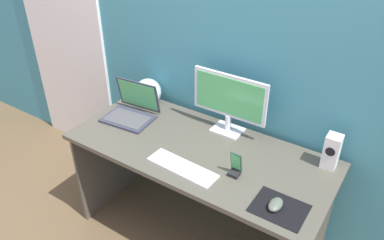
% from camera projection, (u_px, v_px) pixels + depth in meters
% --- Properties ---
extents(ground_plane, '(8.00, 8.00, 0.00)m').
position_uv_depth(ground_plane, '(198.00, 234.00, 2.56)').
color(ground_plane, brown).
extents(wall_back, '(6.00, 0.04, 2.50)m').
position_uv_depth(wall_back, '(236.00, 38.00, 2.17)').
color(wall_back, teal).
rests_on(wall_back, ground_plane).
extents(door_left, '(0.82, 0.02, 2.02)m').
position_uv_depth(door_left, '(64.00, 32.00, 2.95)').
color(door_left, white).
rests_on(door_left, ground_plane).
extents(desk, '(1.52, 0.67, 0.72)m').
position_uv_depth(desk, '(199.00, 168.00, 2.26)').
color(desk, '#4C493E').
rests_on(desk, ground_plane).
extents(monitor, '(0.47, 0.14, 0.37)m').
position_uv_depth(monitor, '(229.00, 101.00, 2.22)').
color(monitor, silver).
rests_on(monitor, desk).
extents(speaker_right, '(0.08, 0.08, 0.20)m').
position_uv_depth(speaker_right, '(332.00, 151.00, 1.99)').
color(speaker_right, white).
rests_on(speaker_right, desk).
extents(laptop, '(0.33, 0.29, 0.22)m').
position_uv_depth(laptop, '(131.00, 111.00, 2.44)').
color(laptop, '#313545').
rests_on(laptop, desk).
extents(fishbowl, '(0.18, 0.18, 0.18)m').
position_uv_depth(fishbowl, '(148.00, 92.00, 2.57)').
color(fishbowl, silver).
rests_on(fishbowl, desk).
extents(keyboard_external, '(0.40, 0.14, 0.01)m').
position_uv_depth(keyboard_external, '(182.00, 167.00, 2.03)').
color(keyboard_external, white).
rests_on(keyboard_external, desk).
extents(mousepad, '(0.25, 0.20, 0.00)m').
position_uv_depth(mousepad, '(279.00, 208.00, 1.78)').
color(mousepad, black).
rests_on(mousepad, desk).
extents(mouse, '(0.06, 0.10, 0.04)m').
position_uv_depth(mouse, '(276.00, 205.00, 1.78)').
color(mouse, '#4D584B').
rests_on(mouse, mousepad).
extents(phone_in_dock, '(0.06, 0.06, 0.14)m').
position_uv_depth(phone_in_dock, '(235.00, 167.00, 1.96)').
color(phone_in_dock, black).
rests_on(phone_in_dock, desk).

